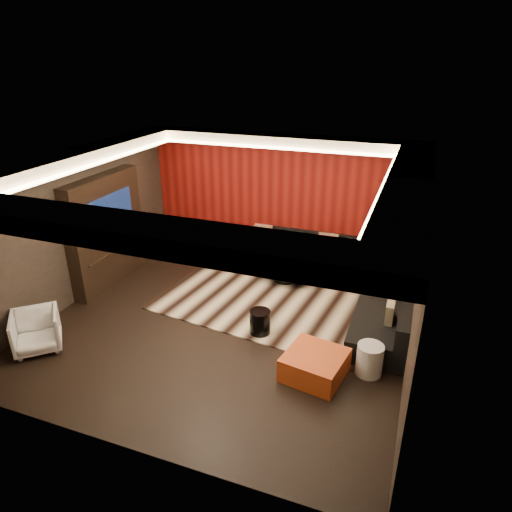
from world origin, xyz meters
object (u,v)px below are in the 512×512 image
at_px(drum_stool, 260,322).
at_px(armchair, 36,331).
at_px(orange_ottoman, 315,365).
at_px(white_side_table, 369,360).
at_px(coffee_table, 285,275).
at_px(sectional_sofa, 347,278).

xyz_separation_m(drum_stool, armchair, (-3.15, -1.62, 0.09)).
bearing_deg(drum_stool, orange_ottoman, -33.78).
bearing_deg(white_side_table, orange_ottoman, -156.29).
height_order(coffee_table, orange_ottoman, orange_ottoman).
bearing_deg(coffee_table, drum_stool, -85.00).
bearing_deg(orange_ottoman, drum_stool, 146.22).
bearing_deg(orange_ottoman, coffee_table, 115.22).
bearing_deg(white_side_table, drum_stool, 167.09).
relative_size(coffee_table, white_side_table, 2.59).
bearing_deg(white_side_table, coffee_table, 129.96).
bearing_deg(armchair, drum_stool, -15.13).
xyz_separation_m(coffee_table, sectional_sofa, (1.26, 0.04, 0.14)).
bearing_deg(armchair, sectional_sofa, -1.60).
distance_m(coffee_table, armchair, 4.68).
relative_size(orange_ottoman, sectional_sofa, 0.22).
bearing_deg(orange_ottoman, white_side_table, 23.71).
bearing_deg(coffee_table, white_side_table, -50.04).
bearing_deg(sectional_sofa, orange_ottoman, -89.32).
height_order(orange_ottoman, sectional_sofa, sectional_sofa).
relative_size(drum_stool, armchair, 0.58).
height_order(drum_stool, sectional_sofa, sectional_sofa).
relative_size(orange_ottoman, armchair, 1.17).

